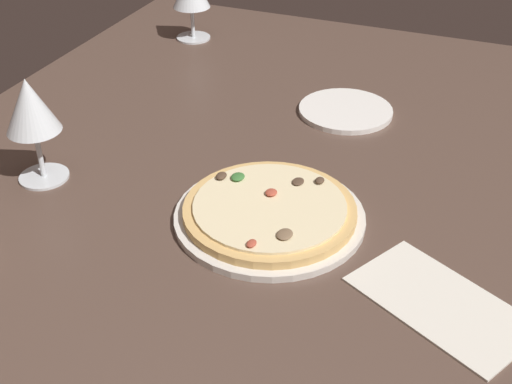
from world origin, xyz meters
TOP-DOWN VIEW (x-y plane):
  - dining_table at (0.00, 0.00)cm, footprint 150.00×110.00cm
  - pizza_main at (-2.99, -5.20)cm, footprint 26.05×26.05cm
  - wine_glass_near at (-5.72, 29.86)cm, footprint 7.82×7.82cm
  - side_plate at (31.65, -6.05)cm, footprint 16.36×16.36cm
  - paper_menu at (-10.99, -29.66)cm, footprint 19.86×23.65cm

SIDE VIEW (x-z plane):
  - dining_table at x=0.00cm, z-range 0.00..4.00cm
  - paper_menu at x=-10.99cm, z-range 4.00..4.30cm
  - side_plate at x=31.65cm, z-range 4.00..4.90cm
  - pizza_main at x=-2.99cm, z-range 3.56..6.87cm
  - wine_glass_near at x=-5.72cm, z-range 7.35..23.40cm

